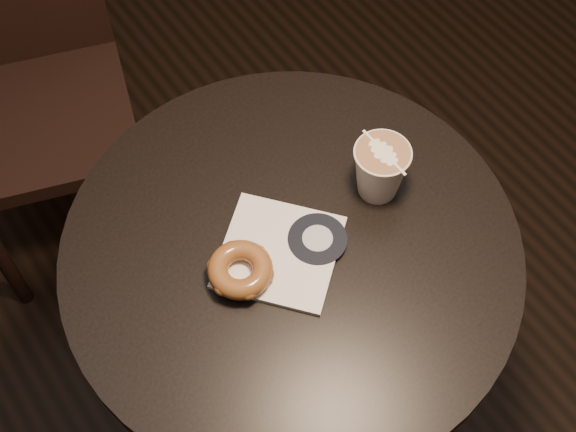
{
  "coord_description": "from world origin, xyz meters",
  "views": [
    {
      "loc": [
        -0.34,
        -0.48,
        1.8
      ],
      "look_at": [
        0.01,
        0.03,
        0.79
      ],
      "focal_mm": 50.0,
      "sensor_mm": 36.0,
      "label": 1
    }
  ],
  "objects_px": {
    "pastry_bag": "(279,252)",
    "latte_cup": "(380,171)",
    "chair": "(19,53)",
    "doughnut": "(240,270)",
    "cafe_table": "(291,304)"
  },
  "relations": [
    {
      "from": "pastry_bag",
      "to": "latte_cup",
      "type": "relative_size",
      "value": 1.73
    },
    {
      "from": "pastry_bag",
      "to": "cafe_table",
      "type": "bearing_deg",
      "value": -42.83
    },
    {
      "from": "chair",
      "to": "doughnut",
      "type": "bearing_deg",
      "value": -68.19
    },
    {
      "from": "chair",
      "to": "latte_cup",
      "type": "xyz_separation_m",
      "value": [
        0.31,
        -0.79,
        0.24
      ]
    },
    {
      "from": "doughnut",
      "to": "latte_cup",
      "type": "relative_size",
      "value": 0.98
    },
    {
      "from": "cafe_table",
      "to": "chair",
      "type": "distance_m",
      "value": 0.81
    },
    {
      "from": "chair",
      "to": "pastry_bag",
      "type": "height_order",
      "value": "chair"
    },
    {
      "from": "chair",
      "to": "doughnut",
      "type": "height_order",
      "value": "chair"
    },
    {
      "from": "doughnut",
      "to": "pastry_bag",
      "type": "bearing_deg",
      "value": 0.24
    },
    {
      "from": "cafe_table",
      "to": "chair",
      "type": "xyz_separation_m",
      "value": [
        -0.13,
        0.79,
        0.01
      ]
    },
    {
      "from": "chair",
      "to": "pastry_bag",
      "type": "bearing_deg",
      "value": -63.29
    },
    {
      "from": "pastry_bag",
      "to": "latte_cup",
      "type": "bearing_deg",
      "value": -37.29
    },
    {
      "from": "chair",
      "to": "doughnut",
      "type": "distance_m",
      "value": 0.82
    },
    {
      "from": "cafe_table",
      "to": "latte_cup",
      "type": "xyz_separation_m",
      "value": [
        0.17,
        0.01,
        0.25
      ]
    },
    {
      "from": "chair",
      "to": "latte_cup",
      "type": "bearing_deg",
      "value": -50.15
    }
  ]
}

